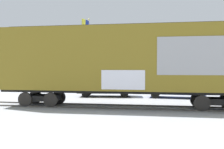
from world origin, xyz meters
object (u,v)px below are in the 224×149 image
at_px(freight_car, 124,60).
at_px(parked_car_black, 105,87).
at_px(flagpole, 88,44).
at_px(parked_car_blue, 175,88).

height_order(freight_car, parked_car_black, freight_car).
xyz_separation_m(flagpole, parked_car_blue, (8.82, -5.01, -4.18)).
xyz_separation_m(freight_car, parked_car_black, (-2.38, 5.64, -2.12)).
distance_m(flagpole, parked_car_blue, 10.97).
bearing_deg(parked_car_black, parked_car_blue, 1.55).
xyz_separation_m(parked_car_black, parked_car_blue, (5.77, 0.16, -0.01)).
height_order(flagpole, parked_car_black, flagpole).
bearing_deg(freight_car, parked_car_blue, 59.68).
bearing_deg(freight_car, flagpole, 116.68).
bearing_deg(freight_car, parked_car_black, 112.92).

